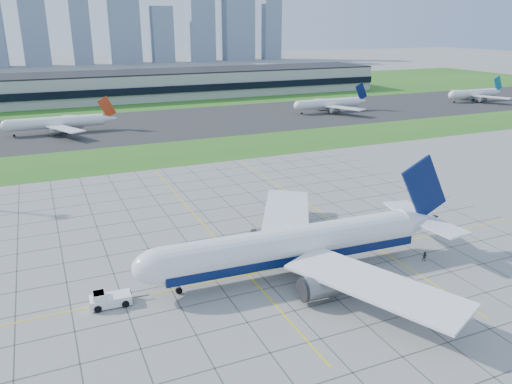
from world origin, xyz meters
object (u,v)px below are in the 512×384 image
airliner (295,245)px  distant_jet_1 (58,122)px  crew_near (131,294)px  crew_far (425,256)px  distant_jet_3 (475,93)px  distant_jet_2 (330,103)px  pushback_tug (108,299)px

airliner → distant_jet_1: (-31.62, 146.31, -0.80)m
crew_near → crew_far: 54.21m
crew_far → distant_jet_3: 226.93m
crew_near → distant_jet_2: (126.43, 143.08, 3.64)m
crew_near → distant_jet_2: size_ratio=0.04×
airliner → crew_near: size_ratio=36.84×
airliner → pushback_tug: size_ratio=6.67×
airliner → distant_jet_3: 242.16m
crew_near → distant_jet_1: 143.80m
airliner → distant_jet_1: bearing=104.8°
airliner → crew_far: size_ratio=32.89×
pushback_tug → distant_jet_1: (0.91, 144.48, 3.34)m
distant_jet_1 → distant_jet_3: same height
crew_far → pushback_tug: bearing=-158.6°
pushback_tug → distant_jet_3: size_ratio=0.22×
pushback_tug → crew_near: bearing=14.5°
airliner → distant_jet_2: size_ratio=1.46×
distant_jet_2 → pushback_tug: bearing=-132.1°
distant_jet_3 → pushback_tug: bearing=-147.9°
distant_jet_1 → distant_jet_2: same height
crew_far → distant_jet_3: distant_jet_3 is taller
crew_far → distant_jet_2: 168.41m
distant_jet_2 → distant_jet_3: bearing=-0.8°
pushback_tug → distant_jet_3: 268.03m
pushback_tug → crew_far: (57.10, -7.93, -0.20)m
distant_jet_1 → crew_far: bearing=-69.8°
crew_far → distant_jet_3: size_ratio=0.04×
pushback_tug → distant_jet_2: distant_jet_2 is taller
crew_far → distant_jet_2: distant_jet_2 is taller
pushback_tug → distant_jet_1: 144.53m
distant_jet_2 → distant_jet_3: (96.99, -1.37, -0.00)m
airliner → crew_far: (24.57, -6.10, -4.34)m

